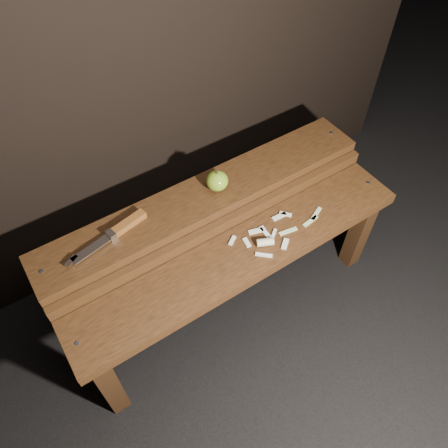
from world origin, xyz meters
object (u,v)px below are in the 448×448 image
bench_front_tier (244,266)px  knife (120,229)px  bench_rear_tier (207,211)px  apple (217,181)px

bench_front_tier → knife: 0.42m
bench_rear_tier → bench_front_tier: bearing=-90.0°
bench_front_tier → bench_rear_tier: (0.00, 0.23, 0.06)m
bench_rear_tier → apple: size_ratio=15.12×
bench_rear_tier → knife: knife is taller
bench_front_tier → apple: size_ratio=15.12×
bench_front_tier → bench_rear_tier: 0.23m
apple → bench_front_tier: bearing=-101.1°
bench_front_tier → knife: (-0.31, 0.24, 0.16)m
bench_front_tier → bench_rear_tier: bench_rear_tier is taller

